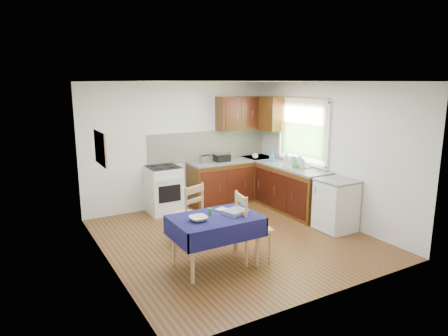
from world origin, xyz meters
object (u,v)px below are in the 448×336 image
toaster (206,159)px  kettle (300,162)px  chair_near (250,225)px  chair_far (188,213)px  sandwich_press (221,157)px  dish_rack (297,166)px  dining_table (215,224)px

toaster → kettle: size_ratio=0.96×
chair_near → chair_far: bearing=39.8°
sandwich_press → chair_near: bearing=-108.8°
dish_rack → sandwich_press: bearing=112.6°
dining_table → chair_near: (0.51, -0.09, -0.08)m
sandwich_press → kettle: kettle is taller
dining_table → dish_rack: (2.46, 1.25, 0.32)m
chair_near → dining_table: bearing=90.0°
chair_far → dish_rack: 2.55m
chair_far → sandwich_press: (1.54, 1.68, 0.46)m
chair_near → dish_rack: dish_rack is taller
chair_far → sandwich_press: sandwich_press is taller
kettle → sandwich_press: bearing=126.0°
kettle → toaster: bearing=137.1°
chair_far → toaster: bearing=-146.4°
toaster → chair_far: bearing=-145.0°
chair_near → toaster: size_ratio=4.26×
dining_table → chair_near: bearing=10.9°
chair_far → toaster: size_ratio=4.26×
toaster → dish_rack: (1.34, -1.20, -0.06)m
dining_table → toaster: toaster is taller
toaster → sandwich_press: bearing=-10.9°
dish_rack → chair_near: bearing=-159.8°
toaster → dish_rack: bearing=-61.7°
chair_far → kettle: 2.57m
sandwich_press → kettle: 1.63m
chair_near → toaster: 2.65m
sandwich_press → dish_rack: dish_rack is taller
dish_rack → dining_table: bearing=-167.3°
chair_near → kettle: kettle is taller
chair_near → sandwich_press: sandwich_press is taller
dish_rack → kettle: kettle is taller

